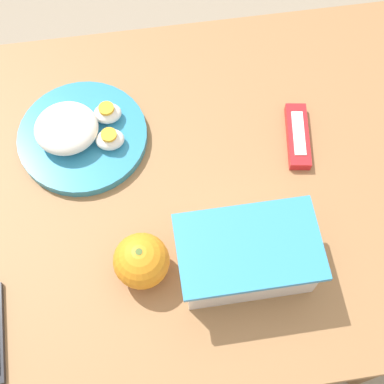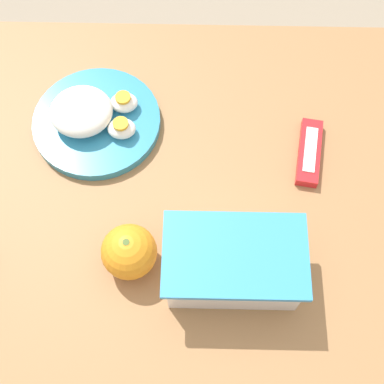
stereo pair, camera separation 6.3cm
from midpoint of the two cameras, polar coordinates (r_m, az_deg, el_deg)
name	(u,v)px [view 1 (the left image)]	position (r m, az deg, el deg)	size (l,w,h in m)	color
ground_plane	(185,293)	(1.57, -1.91, -10.79)	(10.00, 10.00, 0.00)	gray
table	(181,207)	(0.99, -2.98, -1.72)	(0.94, 0.70, 0.71)	#996B42
food_container	(246,257)	(0.81, 3.60, -7.16)	(0.21, 0.13, 0.09)	white
orange_fruit	(141,261)	(0.81, -7.64, -7.47)	(0.09, 0.09, 0.09)	orange
rice_plate	(79,133)	(0.95, -13.81, 5.99)	(0.22, 0.22, 0.07)	teal
candy_bar	(298,136)	(0.95, 9.37, 5.78)	(0.06, 0.13, 0.02)	red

